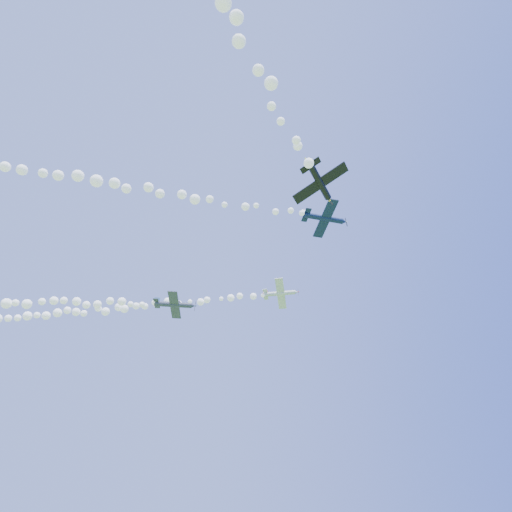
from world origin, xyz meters
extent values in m
cylinder|color=silver|center=(10.43, 10.06, 51.64)|extent=(6.44, 1.05, 0.91)
cone|color=silver|center=(13.71, 8.91, 51.63)|extent=(0.77, 0.87, 0.86)
cone|color=#A81317|center=(14.16, 8.76, 51.63)|extent=(0.33, 0.31, 0.30)
cube|color=black|center=(14.04, 8.80, 51.63)|extent=(0.31, 0.74, 1.98)
cube|color=silver|center=(10.67, 9.93, 51.52)|extent=(4.01, 7.68, 2.58)
cube|color=silver|center=(7.71, 11.03, 51.70)|extent=(1.74, 2.82, 0.94)
cube|color=#A81317|center=(7.69, 11.23, 52.26)|extent=(1.12, 0.79, 1.25)
sphere|color=black|center=(11.33, 9.88, 52.03)|extent=(1.05, 1.17, 0.97)
cylinder|color=#0D193C|center=(12.80, -12.25, 52.17)|extent=(6.81, 1.93, 0.98)
cone|color=#0D193C|center=(16.45, -12.10, 52.15)|extent=(0.92, 1.00, 0.90)
cone|color=silver|center=(16.95, -12.08, 52.15)|extent=(0.38, 0.36, 0.32)
cube|color=black|center=(16.82, -12.09, 52.15)|extent=(0.07, 0.39, 2.14)
cube|color=#0D193C|center=(13.08, -12.26, 52.04)|extent=(2.03, 8.34, 1.06)
cube|color=#0D193C|center=(9.77, -12.37, 52.25)|extent=(1.08, 2.95, 0.41)
cube|color=silver|center=(9.69, -12.31, 52.86)|extent=(1.07, 0.29, 1.36)
sphere|color=black|center=(13.76, -12.17, 52.59)|extent=(0.84, 0.92, 0.89)
cylinder|color=#323549|center=(-10.47, 7.37, 44.71)|extent=(6.86, 1.57, 1.21)
cone|color=#323549|center=(-6.84, 6.84, 44.57)|extent=(0.90, 0.98, 0.93)
cone|color=navy|center=(-6.34, 6.77, 44.55)|extent=(0.38, 0.35, 0.33)
cube|color=black|center=(-6.47, 6.79, 44.55)|extent=(0.18, 0.26, 2.15)
cube|color=#323549|center=(-10.19, 7.32, 44.56)|extent=(2.86, 8.51, 0.66)
cube|color=#323549|center=(-13.48, 7.81, 44.88)|extent=(1.37, 3.04, 0.28)
cube|color=navy|center=(-13.54, 7.85, 45.51)|extent=(1.14, 0.32, 1.40)
sphere|color=black|center=(-9.50, 7.25, 45.10)|extent=(0.96, 0.96, 0.89)
cylinder|color=black|center=(5.22, -30.10, 39.46)|extent=(2.57, 5.61, 0.83)
cone|color=black|center=(7.14, -27.72, 39.44)|extent=(0.93, 0.87, 0.76)
cone|color=yellow|center=(7.41, -27.39, 39.43)|extent=(0.34, 0.35, 0.27)
cube|color=black|center=(7.34, -27.47, 39.43)|extent=(0.60, 0.51, 1.73)
cube|color=black|center=(5.40, -29.94, 39.35)|extent=(6.02, 5.22, 2.53)
cube|color=black|center=(3.61, -32.06, 39.52)|extent=(2.31, 2.08, 0.92)
cube|color=yellow|center=(3.43, -32.01, 40.01)|extent=(0.92, 1.00, 1.10)
sphere|color=black|center=(5.63, -29.39, 39.79)|extent=(1.10, 1.08, 0.87)
camera|label=1|loc=(-7.89, -60.45, 2.00)|focal=30.00mm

